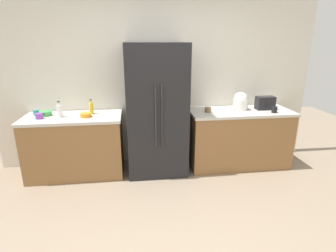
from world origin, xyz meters
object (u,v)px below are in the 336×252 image
object	(u,v)px
refrigerator	(156,110)
bowl_b	(45,113)
rice_cooker	(241,101)
bottle_a	(91,108)
cup_d	(36,113)
bowl_a	(86,115)
toaster	(265,103)
cup_a	(39,116)
cup_b	(208,110)
bottle_b	(60,111)
cup_c	(274,110)

from	to	relation	value
refrigerator	bowl_b	distance (m)	1.56
rice_cooker	bottle_a	size ratio (longest dim) A/B	1.24
cup_d	bowl_b	size ratio (longest dim) A/B	0.43
bowl_a	toaster	bearing A→B (deg)	1.81
refrigerator	bowl_a	xyz separation A→B (m)	(-0.98, -0.04, -0.02)
cup_a	bowl_b	distance (m)	0.16
rice_cooker	bottle_a	xyz separation A→B (m)	(-2.22, 0.03, -0.04)
bottle_a	cup_d	xyz separation A→B (m)	(-0.77, 0.04, -0.05)
toaster	bowl_b	distance (m)	3.23
rice_cooker	cup_d	size ratio (longest dim) A/B	3.72
toaster	bowl_a	distance (m)	2.66
cup_a	cup_b	xyz separation A→B (m)	(2.36, 0.05, -0.00)
bottle_b	cup_b	world-z (taller)	bottle_b
cup_b	bottle_b	bearing A→B (deg)	179.76
bottle_a	cup_c	distance (m)	2.66
bottle_a	bowl_b	size ratio (longest dim) A/B	1.30
refrigerator	bottle_b	size ratio (longest dim) A/B	8.34
cup_c	cup_d	distance (m)	3.43
bowl_b	cup_b	bearing A→B (deg)	-2.82
refrigerator	cup_c	bearing A→B (deg)	-5.45
toaster	rice_cooker	xyz separation A→B (m)	(-0.38, 0.05, 0.02)
bowl_a	cup_a	bearing A→B (deg)	-179.28
cup_b	cup_d	world-z (taller)	same
rice_cooker	bottle_b	distance (m)	2.63
bottle_b	bowl_b	size ratio (longest dim) A/B	1.36
bowl_a	cup_b	bearing A→B (deg)	1.23
bowl_a	bowl_b	world-z (taller)	bowl_b
bottle_b	bowl_a	size ratio (longest dim) A/B	1.50
bowl_a	bowl_b	xyz separation A→B (m)	(-0.57, 0.15, 0.00)
cup_b	bowl_b	bearing A→B (deg)	177.18
cup_a	rice_cooker	bearing A→B (deg)	2.71
toaster	bottle_a	distance (m)	2.60
toaster	cup_a	distance (m)	3.27
cup_a	bowl_a	bearing A→B (deg)	0.72
bowl_b	bowl_a	bearing A→B (deg)	-14.82
refrigerator	bowl_b	size ratio (longest dim) A/B	11.30
cup_c	cup_d	size ratio (longest dim) A/B	1.28
toaster	bowl_b	size ratio (longest dim) A/B	1.65
toaster	bottle_b	distance (m)	3.01
cup_b	cup_d	bearing A→B (deg)	176.26
toaster	rice_cooker	size ratio (longest dim) A/B	1.02
cup_a	toaster	bearing A→B (deg)	1.61
refrigerator	bottle_a	xyz separation A→B (m)	(-0.93, 0.12, 0.03)
refrigerator	cup_c	xyz separation A→B (m)	(1.72, -0.16, -0.01)
bottle_b	bowl_b	distance (m)	0.25
toaster	bottle_a	bearing A→B (deg)	178.30
toaster	bowl_b	xyz separation A→B (m)	(-3.23, 0.07, -0.07)
rice_cooker	cup_b	distance (m)	0.55
bottle_a	cup_a	bearing A→B (deg)	-165.81
rice_cooker	bowl_a	xyz separation A→B (m)	(-2.28, -0.13, -0.10)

